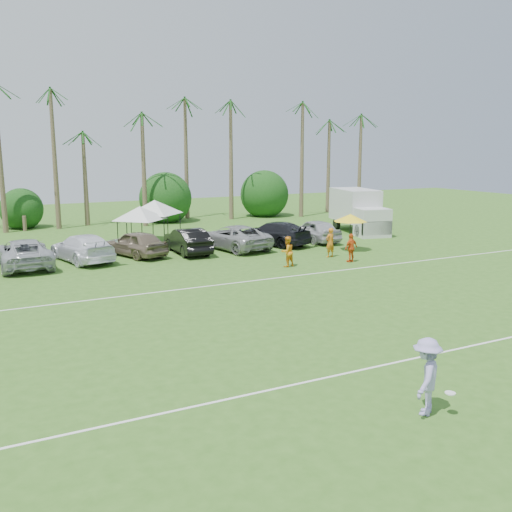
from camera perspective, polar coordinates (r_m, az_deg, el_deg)
name	(u,v)px	position (r m, az deg, el deg)	size (l,w,h in m)	color
ground	(404,396)	(16.52, 14.54, -13.39)	(120.00, 120.00, 0.00)	#35631D
field_lines	(265,319)	(22.68, 0.96, -6.28)	(80.00, 12.10, 0.01)	white
palm_tree_4	(45,137)	(49.50, -20.36, 11.12)	(2.40, 2.40, 8.90)	brown
palm_tree_5	(95,126)	(50.18, -15.80, 12.36)	(2.40, 2.40, 9.90)	brown
palm_tree_6	(142,117)	(51.19, -11.34, 13.49)	(2.40, 2.40, 10.90)	brown
palm_tree_7	(186,108)	(52.49, -7.04, 14.47)	(2.40, 2.40, 11.90)	brown
palm_tree_8	(237,138)	(54.33, -1.92, 11.69)	(2.40, 2.40, 8.90)	brown
palm_tree_9	(283,129)	(56.67, 2.76, 12.53)	(2.40, 2.40, 9.90)	brown
palm_tree_10	(327,121)	(59.35, 7.07, 13.22)	(2.40, 2.40, 10.90)	brown
palm_tree_11	(359,114)	(61.72, 10.25, 13.83)	(2.40, 2.40, 11.90)	brown
bush_tree_1	(22,208)	(50.52, -22.33, 4.50)	(4.00, 4.00, 4.00)	brown
bush_tree_2	(163,201)	(52.89, -9.25, 5.42)	(4.00, 4.00, 4.00)	brown
bush_tree_3	(260,197)	(56.77, 0.43, 5.92)	(4.00, 4.00, 4.00)	brown
sideline_player_a	(330,242)	(35.30, 7.42, 1.35)	(0.66, 0.44, 1.82)	orange
sideline_player_b	(287,252)	(32.23, 3.14, 0.44)	(0.84, 0.66, 1.73)	orange
sideline_player_c	(351,248)	(33.97, 9.49, 0.81)	(0.99, 0.41, 1.69)	#E15719
box_truck	(359,210)	(46.00, 10.26, 4.59)	(3.80, 6.89, 3.36)	silver
canopy_tent_left	(140,206)	(39.49, -11.56, 4.89)	(3.93, 3.93, 3.19)	black
canopy_tent_right	(155,200)	(41.33, -10.12, 5.53)	(4.28, 4.28, 3.47)	black
market_umbrella	(350,218)	(37.44, 9.43, 3.79)	(2.18, 2.18, 2.43)	black
frisbee_player	(426,376)	(15.29, 16.67, -11.46)	(1.48, 1.36, 2.00)	#A69CDD
parked_car_2	(24,253)	(34.61, -22.17, 0.27)	(2.68, 5.81, 1.61)	#ADAFB4
parked_car_3	(82,248)	(35.26, -16.98, 0.78)	(2.26, 5.56, 1.61)	white
parked_car_4	(136,243)	(36.06, -11.95, 1.24)	(1.91, 4.74, 1.61)	#786853
parked_car_5	(188,241)	(36.57, -6.85, 1.53)	(1.71, 4.90, 1.61)	black
parked_car_6	(234,237)	(37.76, -2.23, 1.89)	(2.68, 5.81, 1.61)	#9C9C9C
parked_car_7	(274,233)	(39.50, 1.84, 2.29)	(2.26, 5.56, 1.61)	black
parked_car_8	(315,230)	(40.99, 5.93, 2.56)	(1.91, 4.74, 1.61)	#B8B8BB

